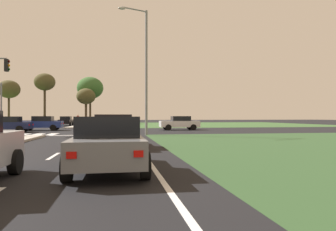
# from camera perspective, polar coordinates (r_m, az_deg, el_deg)

# --- Properties ---
(ground_plane) EXTENTS (200.00, 200.00, 0.00)m
(ground_plane) POSITION_cam_1_polar(r_m,az_deg,el_deg) (31.97, -20.04, -2.82)
(ground_plane) COLOR black
(grass_verge_far_right) EXTENTS (35.00, 35.00, 0.01)m
(grass_verge_far_right) POSITION_cam_1_polar(r_m,az_deg,el_deg) (59.27, 9.88, -1.61)
(grass_verge_far_right) COLOR #385B2D
(grass_verge_far_right) RESTS_ON ground
(median_island_far) EXTENTS (1.20, 36.00, 0.14)m
(median_island_far) POSITION_cam_1_polar(r_m,az_deg,el_deg) (56.72, -15.41, -1.61)
(median_island_far) COLOR #ADA89E
(median_island_far) RESTS_ON ground
(lane_dash_second) EXTENTS (0.14, 2.00, 0.01)m
(lane_dash_second) POSITION_cam_1_polar(r_m,az_deg,el_deg) (12.03, -20.81, -7.18)
(lane_dash_second) COLOR silver
(lane_dash_second) RESTS_ON ground
(lane_dash_third) EXTENTS (0.14, 2.00, 0.01)m
(lane_dash_third) POSITION_cam_1_polar(r_m,az_deg,el_deg) (17.93, -17.03, -4.88)
(lane_dash_third) COLOR silver
(lane_dash_third) RESTS_ON ground
(lane_dash_fourth) EXTENTS (0.14, 2.00, 0.01)m
(lane_dash_fourth) POSITION_cam_1_polar(r_m,az_deg,el_deg) (23.87, -15.14, -3.71)
(lane_dash_fourth) COLOR silver
(lane_dash_fourth) RESTS_ON ground
(lane_dash_fifth) EXTENTS (0.14, 2.00, 0.01)m
(lane_dash_fifth) POSITION_cam_1_polar(r_m,az_deg,el_deg) (29.84, -14.00, -3.01)
(lane_dash_fifth) COLOR silver
(lane_dash_fifth) RESTS_ON ground
(edge_line_right) EXTENTS (0.14, 24.00, 0.01)m
(edge_line_right) POSITION_cam_1_polar(r_m,az_deg,el_deg) (13.52, -5.19, -6.42)
(edge_line_right) COLOR silver
(edge_line_right) RESTS_ON ground
(stop_bar_near) EXTENTS (6.40, 0.50, 0.01)m
(stop_bar_near) POSITION_cam_1_polar(r_m,az_deg,el_deg) (24.53, -14.28, -3.62)
(stop_bar_near) COLOR silver
(stop_bar_near) RESTS_ON ground
(crosswalk_bar_fourth) EXTENTS (0.70, 2.80, 0.01)m
(crosswalk_bar_fourth) POSITION_cam_1_polar(r_m,az_deg,el_deg) (27.67, -28.05, -3.21)
(crosswalk_bar_fourth) COLOR silver
(crosswalk_bar_fourth) RESTS_ON ground
(crosswalk_bar_fifth) EXTENTS (0.70, 2.80, 0.01)m
(crosswalk_bar_fifth) POSITION_cam_1_polar(r_m,az_deg,el_deg) (27.33, -25.76, -3.25)
(crosswalk_bar_fifth) COLOR silver
(crosswalk_bar_fifth) RESTS_ON ground
(crosswalk_bar_sixth) EXTENTS (0.70, 2.80, 0.01)m
(crosswalk_bar_sixth) POSITION_cam_1_polar(r_m,az_deg,el_deg) (27.03, -23.41, -3.29)
(crosswalk_bar_sixth) COLOR silver
(crosswalk_bar_sixth) RESTS_ON ground
(crosswalk_bar_seventh) EXTENTS (0.70, 2.80, 0.01)m
(crosswalk_bar_seventh) POSITION_cam_1_polar(r_m,az_deg,el_deg) (26.78, -21.02, -3.32)
(crosswalk_bar_seventh) COLOR silver
(crosswalk_bar_seventh) RESTS_ON ground
(car_red_near) EXTENTS (2.09, 4.22, 1.56)m
(car_red_near) POSITION_cam_1_polar(r_m,az_deg,el_deg) (14.79, -10.22, -2.80)
(car_red_near) COLOR #A31919
(car_red_near) RESTS_ON ground
(car_black_second) EXTENTS (1.97, 4.20, 1.50)m
(car_black_second) POSITION_cam_1_polar(r_m,az_deg,el_deg) (51.00, -18.74, -0.98)
(car_black_second) COLOR black
(car_black_second) RESTS_ON ground
(car_grey_third) EXTENTS (1.97, 4.23, 1.47)m
(car_grey_third) POSITION_cam_1_polar(r_m,az_deg,el_deg) (8.36, -11.15, -5.11)
(car_grey_third) COLOR slate
(car_grey_third) RESTS_ON ground
(car_navy_fourth) EXTENTS (4.28, 1.95, 1.48)m
(car_navy_fourth) POSITION_cam_1_polar(r_m,az_deg,el_deg) (31.82, -28.07, -1.46)
(car_navy_fourth) COLOR #161E47
(car_navy_fourth) RESTS_ON ground
(car_white_fifth) EXTENTS (4.32, 2.07, 1.51)m
(car_white_fifth) POSITION_cam_1_polar(r_m,az_deg,el_deg) (33.22, 2.21, -1.40)
(car_white_fifth) COLOR silver
(car_white_fifth) RESTS_ON ground
(car_blue_seventh) EXTENTS (4.24, 1.97, 1.51)m
(car_blue_seventh) POSITION_cam_1_polar(r_m,az_deg,el_deg) (34.49, -22.72, -1.34)
(car_blue_seventh) COLOR navy
(car_blue_seventh) RESTS_ON ground
(street_lamp_second) EXTENTS (2.32, 0.99, 9.90)m
(street_lamp_second) POSITION_cam_1_polar(r_m,az_deg,el_deg) (24.23, -4.53, 9.39)
(street_lamp_second) COLOR gray
(street_lamp_second) RESTS_ON ground
(pedestrian_at_median) EXTENTS (0.34, 0.34, 1.63)m
(pedestrian_at_median) POSITION_cam_1_polar(r_m,az_deg,el_deg) (44.85, -16.66, -0.64)
(pedestrian_at_median) COLOR #335184
(pedestrian_at_median) RESTS_ON median_island_far
(treeline_second) EXTENTS (4.22, 4.22, 8.70)m
(treeline_second) POSITION_cam_1_polar(r_m,az_deg,el_deg) (67.96, -27.84, 4.37)
(treeline_second) COLOR #423323
(treeline_second) RESTS_ON ground
(treeline_third) EXTENTS (3.83, 3.83, 9.64)m
(treeline_third) POSITION_cam_1_polar(r_m,az_deg,el_deg) (61.85, -22.25, 5.78)
(treeline_third) COLOR #423323
(treeline_third) RESTS_ON ground
(treeline_fourth) EXTENTS (5.44, 5.44, 9.81)m
(treeline_fourth) POSITION_cam_1_polar(r_m,az_deg,el_deg) (65.78, -14.48, 5.03)
(treeline_fourth) COLOR #423323
(treeline_fourth) RESTS_ON ground
(treeline_fifth) EXTENTS (3.69, 3.69, 7.06)m
(treeline_fifth) POSITION_cam_1_polar(r_m,az_deg,el_deg) (62.00, -15.23, 3.45)
(treeline_fifth) COLOR #423323
(treeline_fifth) RESTS_ON ground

